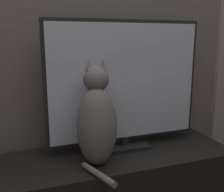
# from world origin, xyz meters

# --- Properties ---
(wall_back) EXTENTS (4.80, 0.05, 2.60)m
(wall_back) POSITION_xyz_m (0.00, 1.22, 1.30)
(wall_back) COLOR #756B5B
(wall_back) RESTS_ON ground_plane
(tv) EXTENTS (0.86, 0.15, 0.70)m
(tv) POSITION_xyz_m (0.17, 1.04, 0.86)
(tv) COLOR black
(tv) RESTS_ON tv_stand
(cat) EXTENTS (0.23, 0.34, 0.51)m
(cat) POSITION_xyz_m (-0.03, 0.90, 0.71)
(cat) COLOR gray
(cat) RESTS_ON tv_stand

